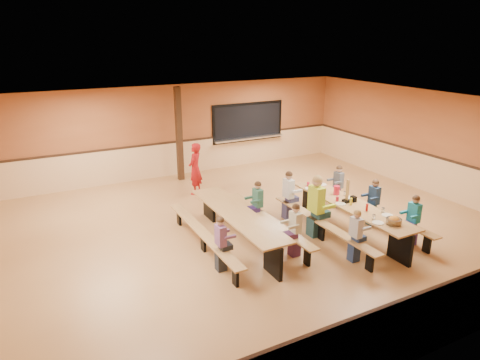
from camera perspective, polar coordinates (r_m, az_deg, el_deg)
ground at (r=10.52m, az=1.52°, el=-6.54°), size 12.00×12.00×0.00m
room_envelope at (r=10.24m, az=1.55°, el=-3.05°), size 12.04×10.04×3.02m
kitchen_pass_through at (r=15.40m, az=1.07°, el=7.51°), size 2.78×0.28×1.38m
structural_post at (r=13.78m, az=-8.12°, el=6.03°), size 0.18×0.18×3.00m
cafeteria_table_main at (r=10.46m, az=14.50°, el=-4.18°), size 1.91×3.70×0.74m
cafeteria_table_second at (r=9.63m, az=-0.42°, el=-5.57°), size 1.91×3.70×0.74m
seated_child_white_left at (r=9.20m, az=15.12°, el=-7.22°), size 0.33×0.27×1.13m
seated_adult_yellow at (r=10.06m, az=10.09°, el=-3.52°), size 0.49×0.40×1.46m
seated_child_grey_left at (r=10.96m, az=6.44°, el=-2.06°), size 0.39×0.32×1.24m
seated_child_teal_right at (r=10.30m, az=22.08°, el=-5.03°), size 0.35×0.28×1.16m
seated_child_navy_right at (r=11.04m, az=17.37°, el=-2.88°), size 0.35×0.29×1.17m
seated_child_char_right at (r=11.95m, az=12.94°, el=-0.86°), size 0.34×0.28×1.16m
seated_child_purple_sec at (r=8.55m, az=-2.59°, el=-8.56°), size 0.34×0.28×1.14m
seated_child_green_sec at (r=10.38m, az=2.36°, el=-3.36°), size 0.35×0.29×1.18m
seated_child_tan_sec at (r=9.16m, az=7.35°, el=-6.68°), size 0.35×0.29×1.17m
standing_woman at (r=12.64m, az=-6.00°, el=1.51°), size 0.66×0.66×1.54m
punch_pitcher at (r=10.85m, az=12.76°, el=-1.34°), size 0.16×0.16×0.22m
chip_bowl at (r=9.54m, az=19.83°, el=-5.12°), size 0.32×0.32×0.15m
napkin_dispenser at (r=10.51m, az=14.88°, el=-2.45°), size 0.10×0.14×0.13m
condiment_mustard at (r=10.28m, az=14.59°, el=-2.80°), size 0.06×0.06×0.17m
condiment_ketchup at (r=10.03m, az=16.57°, el=-3.53°), size 0.06×0.06×0.17m
table_paddle at (r=10.40m, az=14.06°, el=-2.18°), size 0.16×0.16×0.56m
place_settings at (r=10.36m, az=14.62°, el=-2.81°), size 0.65×3.30×0.11m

